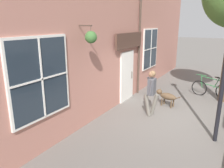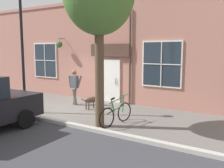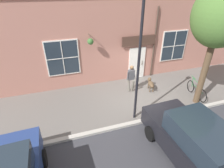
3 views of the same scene
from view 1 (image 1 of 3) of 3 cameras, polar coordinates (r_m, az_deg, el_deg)
ground_plane at (r=8.22m, az=15.08°, el=-8.06°), size 90.00×90.00×0.00m
storefront_facade at (r=8.47m, az=0.69°, el=11.01°), size 0.95×18.00×5.09m
pedestrian_walking at (r=7.79m, az=10.28°, el=-1.35°), size 0.53×0.55×1.65m
dog_on_leash at (r=9.00m, az=14.04°, el=-3.04°), size 1.09×0.46×0.66m
leaning_bicycle at (r=10.74m, az=24.49°, el=-1.16°), size 1.74×0.26×1.00m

